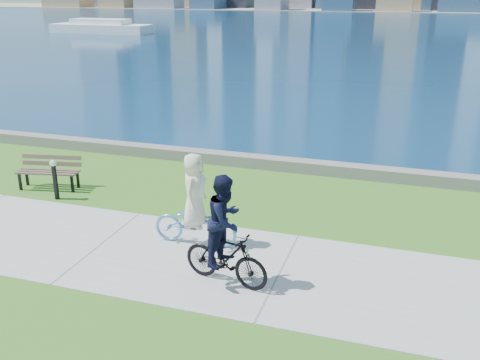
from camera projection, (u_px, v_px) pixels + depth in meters
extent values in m
plane|color=#2F651A|center=(101.00, 245.00, 11.62)|extent=(320.00, 320.00, 0.00)
cube|color=#A4A49F|center=(101.00, 245.00, 11.62)|extent=(80.00, 3.50, 0.02)
cube|color=slate|center=(205.00, 156.00, 17.11)|extent=(90.00, 0.50, 0.35)
cube|color=#0C2D4E|center=(374.00, 26.00, 76.01)|extent=(320.00, 131.00, 0.01)
cube|color=gray|center=(394.00, 10.00, 127.87)|extent=(320.00, 30.00, 0.12)
cube|color=navy|center=(208.00, 0.00, 132.16)|extent=(6.51, 8.96, 4.24)
cube|color=white|center=(101.00, 29.00, 64.06)|extent=(12.20, 3.49, 1.05)
cube|color=white|center=(101.00, 21.00, 63.77)|extent=(6.97, 2.62, 0.61)
cube|color=black|center=(20.00, 182.00, 14.69)|extent=(0.08, 0.08, 0.48)
cube|color=black|center=(72.00, 184.00, 14.53)|extent=(0.08, 0.08, 0.48)
cube|color=black|center=(27.00, 177.00, 15.05)|extent=(0.08, 0.08, 0.48)
cube|color=black|center=(78.00, 179.00, 14.89)|extent=(0.08, 0.08, 0.48)
cube|color=brown|center=(45.00, 174.00, 14.52)|extent=(1.70, 0.44, 0.04)
cube|color=brown|center=(48.00, 172.00, 14.68)|extent=(1.70, 0.44, 0.04)
cube|color=brown|center=(50.00, 170.00, 14.84)|extent=(1.70, 0.44, 0.04)
cube|color=brown|center=(52.00, 164.00, 14.91)|extent=(1.69, 0.40, 0.12)
cube|color=brown|center=(52.00, 157.00, 14.88)|extent=(1.69, 0.40, 0.12)
cylinder|color=black|center=(55.00, 182.00, 13.99)|extent=(0.12, 0.12, 0.96)
sphere|color=white|center=(53.00, 163.00, 13.82)|extent=(0.17, 0.17, 0.17)
imported|color=#5591CF|center=(195.00, 223.00, 11.49)|extent=(0.74, 1.89, 0.97)
imported|color=white|center=(194.00, 190.00, 11.23)|extent=(0.56, 0.82, 1.62)
imported|color=black|center=(226.00, 258.00, 9.94)|extent=(0.84, 1.82, 1.05)
imported|color=black|center=(225.00, 220.00, 9.68)|extent=(0.80, 0.94, 1.73)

